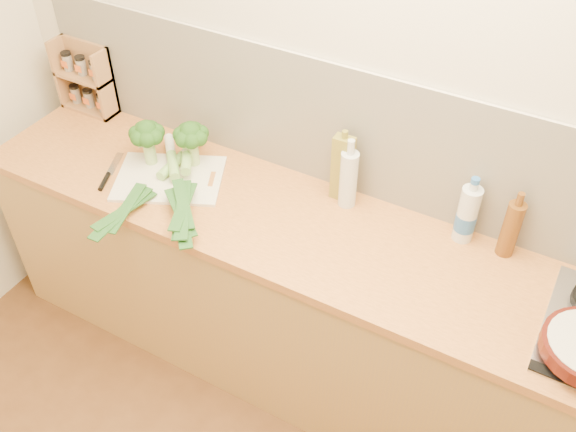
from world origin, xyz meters
name	(u,v)px	position (x,y,z in m)	size (l,w,h in m)	color
room_shell	(383,142)	(0.00, 1.49, 1.17)	(3.50, 3.50, 3.50)	beige
counter	(339,318)	(0.00, 1.20, 0.45)	(3.20, 0.62, 0.90)	#A57F44
chopping_board	(170,178)	(-0.80, 1.18, 0.91)	(0.43, 0.32, 0.01)	silver
broccoli_left	(147,135)	(-0.92, 1.22, 1.05)	(0.15, 0.15, 0.21)	#A5CB76
broccoli_right	(191,136)	(-0.76, 1.30, 1.05)	(0.15, 0.15, 0.20)	#A5CB76
leek_front	(162,175)	(-0.81, 1.15, 0.94)	(0.11, 0.72, 0.04)	white
leek_mid	(175,175)	(-0.75, 1.16, 0.95)	(0.51, 0.56, 0.04)	white
leek_back	(185,176)	(-0.69, 1.15, 0.97)	(0.37, 0.53, 0.04)	white
chefs_knife	(107,177)	(-1.03, 1.06, 0.91)	(0.12, 0.26, 0.02)	silver
spice_rack	(87,81)	(-1.45, 1.44, 1.05)	(0.28, 0.11, 0.33)	#BD7B51
oil_tin	(342,168)	(-0.13, 1.42, 1.05)	(0.08, 0.05, 0.32)	olive
glass_bottle	(348,178)	(-0.09, 1.40, 1.03)	(0.07, 0.07, 0.30)	silver
amber_bottle	(511,228)	(0.53, 1.43, 1.02)	(0.06, 0.06, 0.28)	brown
water_bottle	(467,216)	(0.37, 1.43, 1.01)	(0.08, 0.08, 0.26)	silver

